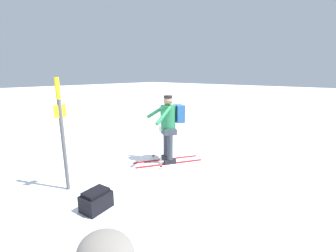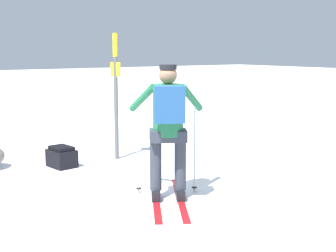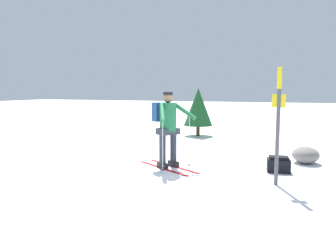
{
  "view_description": "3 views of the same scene",
  "coord_description": "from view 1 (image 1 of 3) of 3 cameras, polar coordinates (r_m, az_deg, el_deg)",
  "views": [
    {
      "loc": [
        -3.2,
        3.69,
        2.25
      ],
      "look_at": [
        0.41,
        -0.47,
        0.96
      ],
      "focal_mm": 24.0,
      "sensor_mm": 36.0,
      "label": 1
    },
    {
      "loc": [
        -2.93,
        -5.23,
        1.91
      ],
      "look_at": [
        0.41,
        -0.47,
        0.96
      ],
      "focal_mm": 50.0,
      "sensor_mm": 36.0,
      "label": 2
    },
    {
      "loc": [
        7.29,
        2.16,
        1.78
      ],
      "look_at": [
        0.41,
        -0.47,
        0.96
      ],
      "focal_mm": 35.0,
      "sensor_mm": 36.0,
      "label": 3
    }
  ],
  "objects": [
    {
      "name": "ground_plane",
      "position": [
        5.38,
        0.0,
        -11.53
      ],
      "size": [
        80.0,
        80.0,
        0.0
      ],
      "primitive_type": "plane",
      "color": "white"
    },
    {
      "name": "skier",
      "position": [
        5.66,
        0.3,
        0.64
      ],
      "size": [
        1.28,
        1.73,
        1.73
      ],
      "color": "red",
      "rests_on": "ground_plane"
    },
    {
      "name": "dropped_backpack",
      "position": [
        4.17,
        -17.77,
        -17.51
      ],
      "size": [
        0.41,
        0.52,
        0.35
      ],
      "color": "black",
      "rests_on": "ground_plane"
    },
    {
      "name": "trail_marker",
      "position": [
        4.64,
        -25.41,
        -0.0
      ],
      "size": [
        0.08,
        0.24,
        2.19
      ],
      "color": "#4C4C51",
      "rests_on": "ground_plane"
    }
  ]
}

